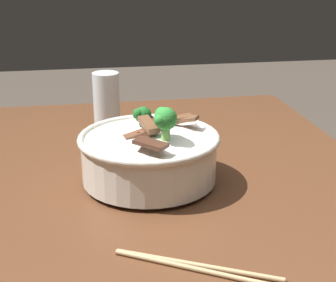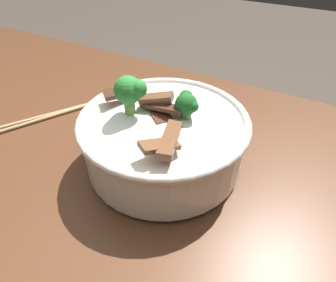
# 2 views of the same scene
# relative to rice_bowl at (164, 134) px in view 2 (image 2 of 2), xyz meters

# --- Properties ---
(dining_table) EXTENTS (1.41, 0.78, 0.83)m
(dining_table) POSITION_rel_rice_bowl_xyz_m (-0.17, -0.05, -0.16)
(dining_table) COLOR #56331E
(dining_table) RESTS_ON ground
(rice_bowl) EXTENTS (0.25, 0.25, 0.15)m
(rice_bowl) POSITION_rel_rice_bowl_xyz_m (0.00, 0.00, 0.00)
(rice_bowl) COLOR silver
(rice_bowl) RESTS_ON dining_table
(chopsticks_pair) EXTENTS (0.13, 0.21, 0.01)m
(chopsticks_pair) POSITION_rel_rice_bowl_xyz_m (-0.28, -0.02, -0.06)
(chopsticks_pair) COLOR tan
(chopsticks_pair) RESTS_ON dining_table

